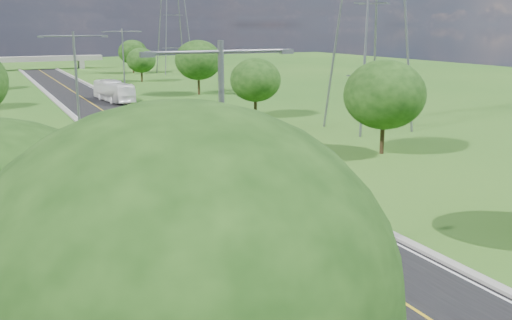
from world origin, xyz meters
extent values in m
plane|color=#235618|center=(0.00, 60.00, 0.00)|extent=(260.00, 260.00, 0.00)
cube|color=black|center=(0.00, 66.00, 0.03)|extent=(8.00, 150.00, 0.06)
cube|color=gray|center=(-4.25, 66.00, 0.11)|extent=(0.50, 150.00, 0.22)
cube|color=gray|center=(4.25, 66.00, 0.11)|extent=(0.50, 150.00, 0.22)
cylinder|color=slate|center=(5.20, 38.00, 1.20)|extent=(0.08, 0.08, 2.40)
cube|color=white|center=(5.20, 37.97, 2.00)|extent=(0.55, 0.04, 0.70)
cube|color=gray|center=(10.00, 140.00, 1.00)|extent=(1.20, 3.00, 2.00)
cube|color=gray|center=(0.00, 140.00, 2.60)|extent=(30.00, 3.00, 1.20)
cylinder|color=slate|center=(-6.00, 12.00, 5.00)|extent=(0.22, 0.22, 10.00)
cylinder|color=slate|center=(-7.40, 12.00, 9.60)|extent=(2.80, 0.12, 0.12)
cylinder|color=slate|center=(-4.60, 12.00, 9.60)|extent=(2.80, 0.12, 0.12)
cube|color=slate|center=(-8.70, 12.00, 9.55)|extent=(0.50, 0.25, 0.18)
cube|color=slate|center=(-3.30, 12.00, 9.55)|extent=(0.50, 0.25, 0.18)
cylinder|color=slate|center=(-6.00, 45.00, 5.00)|extent=(0.22, 0.22, 10.00)
cylinder|color=slate|center=(-7.40, 45.00, 9.60)|extent=(2.80, 0.12, 0.12)
cylinder|color=slate|center=(-4.60, 45.00, 9.60)|extent=(2.80, 0.12, 0.12)
cube|color=slate|center=(-8.70, 45.00, 9.55)|extent=(0.50, 0.25, 0.18)
cube|color=slate|center=(-3.30, 45.00, 9.55)|extent=(0.50, 0.25, 0.18)
cylinder|color=slate|center=(6.00, 78.00, 5.00)|extent=(0.22, 0.22, 10.00)
cylinder|color=slate|center=(4.60, 78.00, 9.60)|extent=(2.80, 0.12, 0.12)
cylinder|color=slate|center=(7.40, 78.00, 9.60)|extent=(2.80, 0.12, 0.12)
cube|color=slate|center=(3.30, 78.00, 9.55)|extent=(0.50, 0.25, 0.18)
cube|color=slate|center=(8.70, 78.00, 9.55)|extent=(0.50, 0.25, 0.18)
ellipsoid|color=#16360E|center=(-11.00, 2.00, 5.89)|extent=(7.98, 7.98, 6.78)
cylinder|color=black|center=(16.00, 30.00, 1.44)|extent=(0.36, 0.36, 2.88)
ellipsoid|color=#16360E|center=(16.00, 30.00, 4.96)|extent=(6.72, 6.72, 5.71)
cylinder|color=black|center=(15.00, 52.00, 1.26)|extent=(0.36, 0.36, 2.52)
ellipsoid|color=#16360E|center=(15.00, 52.00, 4.34)|extent=(5.88, 5.88, 5.00)
cylinder|color=black|center=(17.00, 76.00, 1.53)|extent=(0.36, 0.36, 3.06)
ellipsoid|color=#16360E|center=(17.00, 76.00, 5.27)|extent=(7.14, 7.14, 6.07)
cylinder|color=black|center=(14.50, 100.00, 1.17)|extent=(0.36, 0.36, 2.34)
ellipsoid|color=#16360E|center=(14.50, 100.00, 4.03)|extent=(5.46, 5.46, 4.64)
cylinder|color=black|center=(18.00, 120.00, 1.35)|extent=(0.36, 0.36, 2.70)
ellipsoid|color=#16360E|center=(18.00, 120.00, 4.65)|extent=(6.30, 6.30, 5.36)
imported|color=white|center=(3.20, 72.86, 1.50)|extent=(3.74, 10.58, 2.88)
imported|color=white|center=(-3.20, 33.65, 1.48)|extent=(3.49, 10.37, 2.83)
camera|label=1|loc=(-14.04, -7.22, 10.53)|focal=40.00mm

